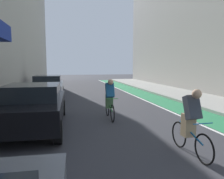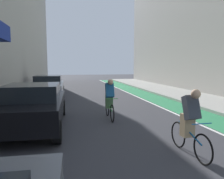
{
  "view_description": "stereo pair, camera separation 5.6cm",
  "coord_description": "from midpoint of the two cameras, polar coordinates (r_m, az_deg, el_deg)",
  "views": [
    {
      "loc": [
        -2.21,
        1.91,
        2.16
      ],
      "look_at": [
        -0.11,
        11.58,
        1.06
      ],
      "focal_mm": 34.97,
      "sensor_mm": 36.0,
      "label": 1
    },
    {
      "loc": [
        -2.16,
        1.9,
        2.16
      ],
      "look_at": [
        -0.11,
        11.58,
        1.06
      ],
      "focal_mm": 34.97,
      "sensor_mm": 36.0,
      "label": 2
    }
  ],
  "objects": [
    {
      "name": "building_facade_right",
      "position": [
        19.76,
        23.93,
        19.86
      ],
      "size": [
        2.4,
        31.07,
        13.9
      ],
      "primitive_type": "cube",
      "color": "#B2ADA3",
      "rests_on": "ground"
    },
    {
      "name": "bike_lane_paint",
      "position": [
        14.92,
        10.29,
        -2.06
      ],
      "size": [
        1.6,
        35.07,
        0.0
      ],
      "primitive_type": "cube",
      "color": "#2D8451",
      "rests_on": "ground"
    },
    {
      "name": "lane_divider_stripe",
      "position": [
        14.6,
        7.02,
        -2.18
      ],
      "size": [
        0.12,
        35.07,
        0.0
      ],
      "primitive_type": "cube",
      "color": "white",
      "rests_on": "ground"
    },
    {
      "name": "cyclist_trailing",
      "position": [
        8.74,
        -0.78,
        -2.52
      ],
      "size": [
        0.48,
        1.73,
        1.62
      ],
      "color": "black",
      "rests_on": "ground"
    },
    {
      "name": "parked_sedan_white",
      "position": [
        14.38,
        -16.45,
        0.62
      ],
      "size": [
        1.85,
        4.7,
        1.53
      ],
      "color": "silver",
      "rests_on": "ground"
    },
    {
      "name": "sidewalk_right",
      "position": [
        16.04,
        18.62,
        -1.46
      ],
      "size": [
        3.42,
        35.07,
        0.14
      ],
      "primitive_type": "cube",
      "color": "#A8A59E",
      "rests_on": "ground"
    },
    {
      "name": "ground_plane",
      "position": [
        12.03,
        -1.59,
        -3.98
      ],
      "size": [
        77.15,
        77.15,
        0.0
      ],
      "primitive_type": "plane",
      "color": "#38383D"
    },
    {
      "name": "cyclist_mid",
      "position": [
        5.58,
        19.64,
        -8.0
      ],
      "size": [
        0.48,
        1.73,
        1.62
      ],
      "color": "black",
      "rests_on": "ground"
    },
    {
      "name": "parked_sedan_black",
      "position": [
        7.94,
        -19.83,
        -3.97
      ],
      "size": [
        2.05,
        4.67,
        1.53
      ],
      "color": "black",
      "rests_on": "ground"
    }
  ]
}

